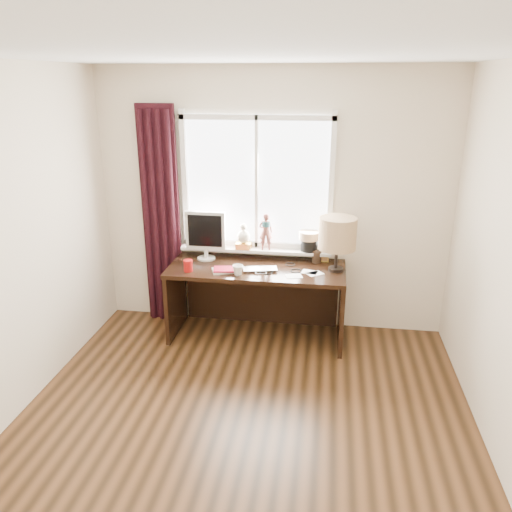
% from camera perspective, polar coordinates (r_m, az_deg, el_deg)
% --- Properties ---
extents(floor, '(3.50, 4.00, 0.00)m').
position_cam_1_polar(floor, '(3.79, -2.18, -21.03)').
color(floor, '#533119').
rests_on(floor, ground).
extents(ceiling, '(3.50, 4.00, 0.00)m').
position_cam_1_polar(ceiling, '(2.88, -2.89, 22.26)').
color(ceiling, white).
rests_on(ceiling, wall_back).
extents(wall_back, '(3.50, 0.00, 2.60)m').
position_cam_1_polar(wall_back, '(4.99, 1.84, 6.08)').
color(wall_back, beige).
rests_on(wall_back, ground).
extents(laptop, '(0.36, 0.27, 0.03)m').
position_cam_1_polar(laptop, '(4.72, 0.50, -1.53)').
color(laptop, silver).
rests_on(laptop, desk).
extents(mug, '(0.13, 0.13, 0.10)m').
position_cam_1_polar(mug, '(4.61, -2.09, -1.57)').
color(mug, white).
rests_on(mug, desk).
extents(red_cup, '(0.08, 0.08, 0.11)m').
position_cam_1_polar(red_cup, '(4.74, -7.76, -1.10)').
color(red_cup, maroon).
rests_on(red_cup, desk).
extents(window, '(1.52, 0.20, 1.40)m').
position_cam_1_polar(window, '(4.96, 0.22, 6.09)').
color(window, white).
rests_on(window, ground).
extents(curtain, '(0.38, 0.09, 2.25)m').
position_cam_1_polar(curtain, '(5.20, -10.83, 4.19)').
color(curtain, black).
rests_on(curtain, floor).
extents(desk, '(1.70, 0.70, 0.75)m').
position_cam_1_polar(desk, '(5.00, 0.24, -3.50)').
color(desk, black).
rests_on(desk, floor).
extents(monitor, '(0.40, 0.18, 0.49)m').
position_cam_1_polar(monitor, '(4.97, -5.80, 2.69)').
color(monitor, beige).
rests_on(monitor, desk).
extents(notebook_stack, '(0.26, 0.23, 0.03)m').
position_cam_1_polar(notebook_stack, '(4.71, -3.62, -1.59)').
color(notebook_stack, beige).
rests_on(notebook_stack, desk).
extents(brush_holder, '(0.09, 0.09, 0.25)m').
position_cam_1_polar(brush_holder, '(4.96, 6.96, -0.04)').
color(brush_holder, black).
rests_on(brush_holder, desk).
extents(icon_frame, '(0.10, 0.03, 0.13)m').
position_cam_1_polar(icon_frame, '(4.98, 7.75, 0.05)').
color(icon_frame, gold).
rests_on(icon_frame, desk).
extents(table_lamp, '(0.35, 0.35, 0.52)m').
position_cam_1_polar(table_lamp, '(4.67, 9.30, 2.50)').
color(table_lamp, black).
rests_on(table_lamp, desk).
extents(loose_papers, '(0.37, 0.27, 0.00)m').
position_cam_1_polar(loose_papers, '(4.67, 5.74, -2.04)').
color(loose_papers, white).
rests_on(loose_papers, desk).
extents(desk_cables, '(0.41, 0.36, 0.01)m').
position_cam_1_polar(desk_cables, '(4.75, 2.97, -1.57)').
color(desk_cables, black).
rests_on(desk_cables, desk).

